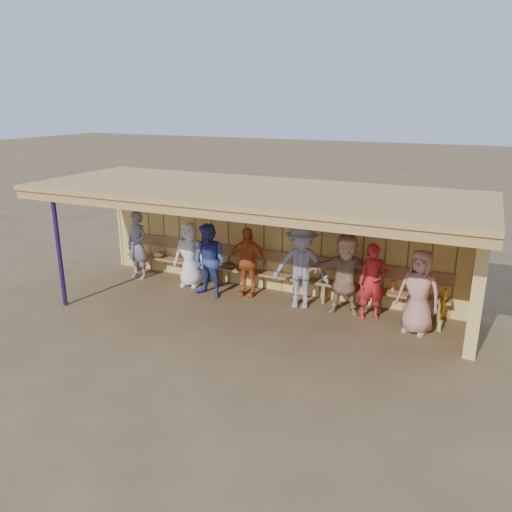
# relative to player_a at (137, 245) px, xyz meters

# --- Properties ---
(ground) EXTENTS (90.00, 90.00, 0.00)m
(ground) POSITION_rel_player_a_xyz_m (3.24, -0.64, -0.82)
(ground) COLOR brown
(ground) RESTS_ON ground
(player_a) EXTENTS (0.65, 0.48, 1.63)m
(player_a) POSITION_rel_player_a_xyz_m (0.00, 0.00, 0.00)
(player_a) COLOR gray
(player_a) RESTS_ON ground
(player_b) EXTENTS (0.78, 0.56, 1.51)m
(player_b) POSITION_rel_player_a_xyz_m (1.42, 0.05, -0.06)
(player_b) COLOR white
(player_b) RESTS_ON ground
(player_c) EXTENTS (0.86, 0.71, 1.62)m
(player_c) POSITION_rel_player_a_xyz_m (2.17, -0.35, -0.01)
(player_c) COLOR #34438F
(player_c) RESTS_ON ground
(player_d) EXTENTS (0.92, 0.44, 1.53)m
(player_d) POSITION_rel_player_a_xyz_m (2.86, 0.08, -0.05)
(player_d) COLOR #CE5921
(player_d) RESTS_ON ground
(player_e) EXTENTS (1.26, 0.89, 1.77)m
(player_e) POSITION_rel_player_a_xyz_m (4.15, -0.07, 0.07)
(player_e) COLOR gray
(player_e) RESTS_ON ground
(player_f) EXTENTS (1.60, 0.80, 1.65)m
(player_f) POSITION_rel_player_a_xyz_m (5.05, 0.03, 0.01)
(player_f) COLOR tan
(player_f) RESTS_ON ground
(player_g) EXTENTS (0.65, 0.55, 1.51)m
(player_g) POSITION_rel_player_a_xyz_m (5.60, -0.03, -0.06)
(player_g) COLOR red
(player_g) RESTS_ON ground
(player_h) EXTENTS (0.86, 0.65, 1.58)m
(player_h) POSITION_rel_player_a_xyz_m (6.49, -0.30, -0.02)
(player_h) COLOR tan
(player_h) RESTS_ON ground
(dugout_structure) EXTENTS (8.80, 3.20, 2.50)m
(dugout_structure) POSITION_rel_player_a_xyz_m (3.63, 0.04, 0.88)
(dugout_structure) COLOR #E2BC60
(dugout_structure) RESTS_ON ground
(bench) EXTENTS (7.60, 0.34, 0.93)m
(bench) POSITION_rel_player_a_xyz_m (3.24, 0.47, -0.29)
(bench) COLOR #A47546
(bench) RESTS_ON ground
(dugout_equipment) EXTENTS (6.77, 0.62, 0.80)m
(dugout_equipment) POSITION_rel_player_a_xyz_m (2.40, 0.34, -0.33)
(dugout_equipment) COLOR gold
(dugout_equipment) RESTS_ON ground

